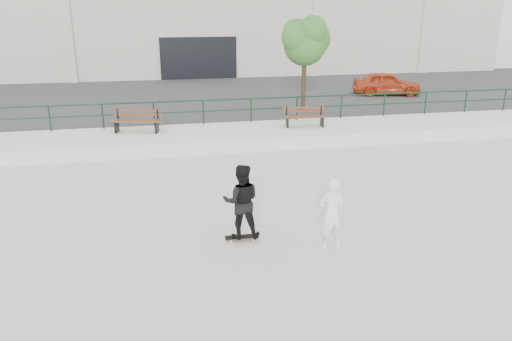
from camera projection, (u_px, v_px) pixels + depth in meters
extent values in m
plane|color=silver|center=(298.00, 255.00, 11.02)|extent=(120.00, 120.00, 0.00)
cube|color=silver|center=(232.00, 137.00, 19.77)|extent=(30.00, 3.00, 0.50)
cube|color=#323232|center=(209.00, 99.00, 27.67)|extent=(60.00, 14.00, 0.50)
cylinder|color=#13351F|center=(227.00, 100.00, 20.58)|extent=(28.00, 0.06, 0.06)
cylinder|color=#13351F|center=(227.00, 110.00, 20.72)|extent=(28.00, 0.05, 0.05)
cylinder|color=#13351F|center=(50.00, 119.00, 19.44)|extent=(0.06, 0.06, 1.00)
cylinder|color=#13351F|center=(103.00, 117.00, 19.81)|extent=(0.06, 0.06, 1.00)
cylinder|color=#13351F|center=(154.00, 114.00, 20.18)|extent=(0.06, 0.06, 1.00)
cylinder|color=#13351F|center=(203.00, 112.00, 20.55)|extent=(0.06, 0.06, 1.00)
cylinder|color=#13351F|center=(251.00, 111.00, 20.93)|extent=(0.06, 0.06, 1.00)
cylinder|color=#13351F|center=(297.00, 109.00, 21.30)|extent=(0.06, 0.06, 1.00)
cylinder|color=#13351F|center=(341.00, 107.00, 21.67)|extent=(0.06, 0.06, 1.00)
cylinder|color=#13351F|center=(384.00, 105.00, 22.04)|extent=(0.06, 0.06, 1.00)
cylinder|color=#13351F|center=(426.00, 103.00, 22.41)|extent=(0.06, 0.06, 1.00)
cylinder|color=#13351F|center=(466.00, 102.00, 22.78)|extent=(0.06, 0.06, 1.00)
cylinder|color=#13351F|center=(504.00, 100.00, 23.15)|extent=(0.06, 0.06, 1.00)
cube|color=beige|center=(189.00, 20.00, 39.49)|extent=(44.00, 16.00, 8.00)
cube|color=black|center=(199.00, 62.00, 32.77)|extent=(5.00, 0.15, 3.20)
cube|color=beige|center=(68.00, 40.00, 30.76)|extent=(0.60, 0.25, 6.20)
cube|color=beige|center=(316.00, 37.00, 33.73)|extent=(0.60, 0.25, 6.20)
cube|color=beige|center=(425.00, 36.00, 35.21)|extent=(0.60, 0.25, 6.20)
cube|color=#4F2E1B|center=(135.00, 122.00, 19.13)|extent=(1.87, 0.51, 0.04)
cube|color=#4F2E1B|center=(136.00, 121.00, 19.30)|extent=(1.87, 0.51, 0.04)
cube|color=#4F2E1B|center=(138.00, 120.00, 19.48)|extent=(1.87, 0.51, 0.04)
cube|color=#4F2E1B|center=(138.00, 114.00, 19.50)|extent=(1.85, 0.43, 0.10)
cube|color=#4F2E1B|center=(137.00, 111.00, 19.45)|extent=(1.85, 0.43, 0.10)
cube|color=black|center=(117.00, 127.00, 19.39)|extent=(0.17, 0.53, 0.44)
cube|color=black|center=(118.00, 114.00, 19.51)|extent=(0.07, 0.06, 0.44)
cube|color=black|center=(157.00, 127.00, 19.37)|extent=(0.17, 0.53, 0.44)
cube|color=black|center=(158.00, 114.00, 19.49)|extent=(0.07, 0.06, 0.44)
cube|color=#4F2E1B|center=(305.00, 118.00, 20.04)|extent=(1.72, 0.31, 0.04)
cube|color=#4F2E1B|center=(305.00, 117.00, 20.20)|extent=(1.72, 0.31, 0.04)
cube|color=#4F2E1B|center=(304.00, 116.00, 20.36)|extent=(1.72, 0.31, 0.04)
cube|color=#4F2E1B|center=(304.00, 111.00, 20.38)|extent=(1.71, 0.23, 0.10)
cube|color=#4F2E1B|center=(304.00, 108.00, 20.34)|extent=(1.71, 0.23, 0.10)
cube|color=black|center=(287.00, 122.00, 20.21)|extent=(0.11, 0.48, 0.40)
cube|color=black|center=(286.00, 111.00, 20.32)|extent=(0.06, 0.05, 0.40)
cube|color=black|center=(322.00, 121.00, 20.33)|extent=(0.11, 0.48, 0.40)
cube|color=black|center=(321.00, 111.00, 20.44)|extent=(0.06, 0.05, 0.40)
cylinder|color=#473623|center=(304.00, 82.00, 23.12)|extent=(0.21, 0.21, 2.57)
sphere|color=#225D23|center=(305.00, 44.00, 22.57)|extent=(1.93, 1.93, 1.93)
sphere|color=#225D23|center=(314.00, 39.00, 22.90)|extent=(1.50, 1.50, 1.50)
sphere|color=#225D23|center=(297.00, 37.00, 22.19)|extent=(1.39, 1.39, 1.39)
sphere|color=#225D23|center=(313.00, 30.00, 22.00)|extent=(1.29, 1.29, 1.29)
sphere|color=#225D23|center=(296.00, 32.00, 22.74)|extent=(1.18, 1.18, 1.18)
imported|color=#B43816|center=(387.00, 83.00, 27.23)|extent=(3.89, 2.35, 1.24)
cube|color=black|center=(242.00, 237.00, 11.69)|extent=(0.78, 0.22, 0.02)
cube|color=brown|center=(242.00, 237.00, 11.69)|extent=(0.78, 0.22, 0.01)
cube|color=#929397|center=(231.00, 239.00, 11.66)|extent=(0.06, 0.16, 0.03)
cube|color=#929397|center=(253.00, 237.00, 11.74)|extent=(0.06, 0.16, 0.03)
cylinder|color=white|center=(231.00, 242.00, 11.57)|extent=(0.06, 0.03, 0.06)
cylinder|color=white|center=(230.00, 238.00, 11.75)|extent=(0.06, 0.03, 0.06)
cylinder|color=white|center=(253.00, 240.00, 11.66)|extent=(0.06, 0.03, 0.06)
cylinder|color=white|center=(252.00, 236.00, 11.84)|extent=(0.06, 0.03, 0.06)
imported|color=black|center=(241.00, 201.00, 11.40)|extent=(0.95, 0.79, 1.77)
imported|color=white|center=(332.00, 214.00, 11.07)|extent=(0.62, 0.41, 1.69)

